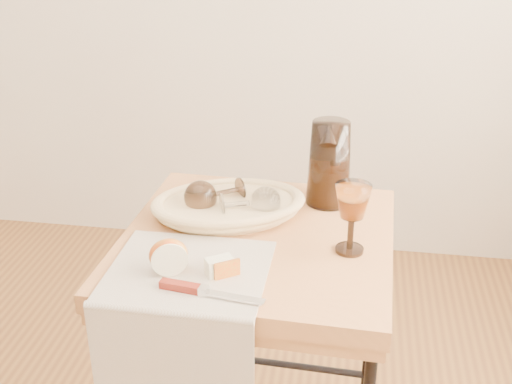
% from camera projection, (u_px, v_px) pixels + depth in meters
% --- Properties ---
extents(side_table, '(0.64, 0.64, 0.78)m').
position_uv_depth(side_table, '(257.00, 369.00, 1.66)').
color(side_table, brown).
rests_on(side_table, floor).
extents(tea_towel, '(0.33, 0.30, 0.01)m').
position_uv_depth(tea_towel, '(188.00, 272.00, 1.35)').
color(tea_towel, beige).
rests_on(tea_towel, side_table).
extents(bread_basket, '(0.39, 0.32, 0.05)m').
position_uv_depth(bread_basket, '(229.00, 208.00, 1.57)').
color(bread_basket, tan).
rests_on(bread_basket, side_table).
extents(goblet_lying_a, '(0.15, 0.14, 0.08)m').
position_uv_depth(goblet_lying_a, '(218.00, 193.00, 1.57)').
color(goblet_lying_a, brown).
rests_on(goblet_lying_a, bread_basket).
extents(goblet_lying_b, '(0.14, 0.11, 0.07)m').
position_uv_depth(goblet_lying_b, '(247.00, 203.00, 1.53)').
color(goblet_lying_b, white).
rests_on(goblet_lying_b, bread_basket).
extents(pitcher, '(0.17, 0.24, 0.25)m').
position_uv_depth(pitcher, '(329.00, 163.00, 1.61)').
color(pitcher, black).
rests_on(pitcher, side_table).
extents(wine_goblet, '(0.08, 0.08, 0.16)m').
position_uv_depth(wine_goblet, '(352.00, 218.00, 1.40)').
color(wine_goblet, white).
rests_on(wine_goblet, side_table).
extents(apple_half, '(0.09, 0.07, 0.07)m').
position_uv_depth(apple_half, '(168.00, 255.00, 1.33)').
color(apple_half, red).
rests_on(apple_half, tea_towel).
extents(apple_wedge, '(0.06, 0.06, 0.04)m').
position_uv_depth(apple_wedge, '(219.00, 266.00, 1.33)').
color(apple_wedge, '#FFFACF').
rests_on(apple_wedge, tea_towel).
extents(table_knife, '(0.21, 0.05, 0.02)m').
position_uv_depth(table_knife, '(207.00, 291.00, 1.26)').
color(table_knife, silver).
rests_on(table_knife, tea_towel).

